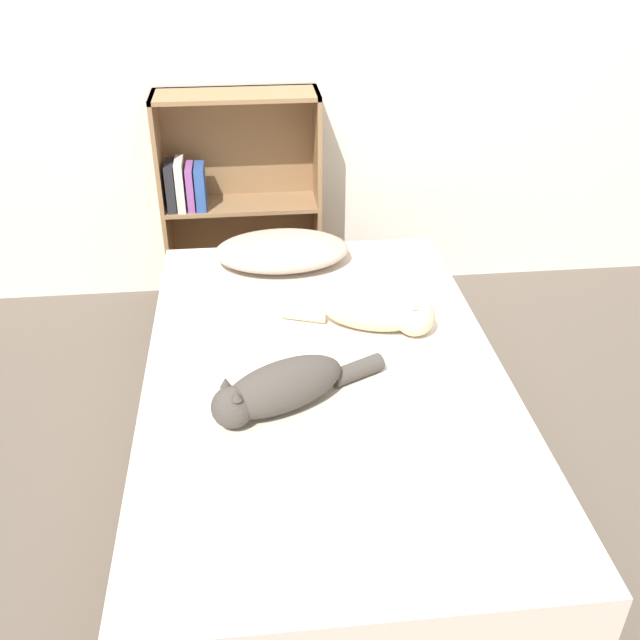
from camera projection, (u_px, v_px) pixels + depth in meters
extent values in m
plane|color=brown|center=(324.00, 465.00, 2.67)|extent=(8.00, 8.00, 0.00)
cube|color=white|center=(290.00, 40.00, 3.25)|extent=(8.00, 0.06, 2.50)
cube|color=#99754C|center=(324.00, 442.00, 2.61)|extent=(1.26, 2.04, 0.23)
cube|color=beige|center=(325.00, 394.00, 2.49)|extent=(1.22, 1.98, 0.22)
ellipsoid|color=#B29E8E|center=(282.00, 251.00, 3.07)|extent=(0.58, 0.38, 0.12)
ellipsoid|color=beige|center=(371.00, 311.00, 2.61)|extent=(0.40, 0.26, 0.15)
sphere|color=beige|center=(415.00, 316.00, 2.58)|extent=(0.15, 0.15, 0.15)
cone|color=beige|center=(418.00, 292.00, 2.58)|extent=(0.04, 0.04, 0.03)
cone|color=beige|center=(415.00, 303.00, 2.51)|extent=(0.04, 0.04, 0.03)
cylinder|color=beige|center=(305.00, 314.00, 2.69)|extent=(0.18, 0.11, 0.05)
ellipsoid|color=#47423D|center=(283.00, 386.00, 2.22)|extent=(0.45, 0.34, 0.15)
sphere|color=#47423D|center=(232.00, 407.00, 2.14)|extent=(0.13, 0.13, 0.13)
cone|color=#47423D|center=(236.00, 395.00, 2.08)|extent=(0.04, 0.04, 0.03)
cone|color=#47423D|center=(226.00, 382.00, 2.13)|extent=(0.04, 0.04, 0.03)
cylinder|color=#47423D|center=(357.00, 370.00, 2.37)|extent=(0.20, 0.14, 0.06)
cube|color=#8E6B47|center=(165.00, 207.00, 3.42)|extent=(0.02, 0.26, 1.06)
cube|color=#8E6B47|center=(317.00, 201.00, 3.49)|extent=(0.02, 0.26, 1.06)
cube|color=#8E6B47|center=(248.00, 297.00, 3.73)|extent=(0.76, 0.26, 0.02)
cube|color=#8E6B47|center=(235.00, 95.00, 3.18)|extent=(0.76, 0.26, 0.02)
cube|color=#8E6B47|center=(242.00, 204.00, 3.46)|extent=(0.72, 0.26, 0.02)
cube|color=#8E6B47|center=(242.00, 195.00, 3.56)|extent=(0.76, 0.02, 1.06)
cube|color=#232328|center=(171.00, 186.00, 3.33)|extent=(0.04, 0.16, 0.22)
cube|color=beige|center=(181.00, 184.00, 3.33)|extent=(0.04, 0.16, 0.23)
cube|color=#8C4C99|center=(191.00, 187.00, 3.34)|extent=(0.03, 0.16, 0.20)
cube|color=#2D519E|center=(200.00, 187.00, 3.35)|extent=(0.04, 0.16, 0.20)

